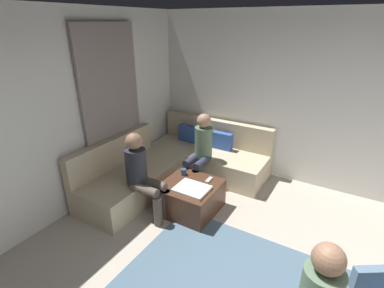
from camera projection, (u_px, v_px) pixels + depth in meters
The scene contains 10 objects.
wall_back at pixel (331, 105), 4.24m from camera, with size 6.00×0.12×2.70m, color silver.
wall_left at pixel (23, 129), 3.30m from camera, with size 0.12×6.00×2.70m, color silver.
curtain_panel at pixel (112, 111), 4.32m from camera, with size 0.06×1.10×2.50m, color gray.
sectional_couch at pixel (177, 165), 4.81m from camera, with size 2.10×2.55×0.87m.
ottoman at pixel (190, 197), 4.05m from camera, with size 0.76×0.76×0.42m, color #4C2D1E.
folded_blanket at pixel (192, 189), 3.81m from camera, with size 0.44×0.36×0.04m, color white.
coffee_mug at pixel (184, 172), 4.19m from camera, with size 0.08×0.08×0.10m, color #334C72.
game_remote at pixel (209, 180), 4.05m from camera, with size 0.05×0.15×0.02m, color white.
person_on_couch_back at pixel (200, 148), 4.50m from camera, with size 0.30×0.60×1.20m.
person_on_couch_side at pixel (142, 173), 3.77m from camera, with size 0.60×0.30×1.20m.
Camera 1 is at (0.33, -1.66, 2.50)m, focal length 26.69 mm.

